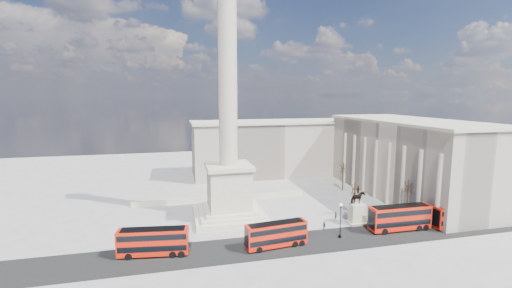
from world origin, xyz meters
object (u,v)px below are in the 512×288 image
(red_bus_a, at_px, (154,242))
(pedestrian_crossing, at_px, (324,226))
(red_bus_c, at_px, (400,217))
(equestrian_statue, at_px, (357,211))
(pedestrian_walking, at_px, (336,216))
(pedestrian_standing, at_px, (375,220))
(victorian_lamp, at_px, (341,218))
(nelsons_column, at_px, (229,154))
(red_bus_b, at_px, (277,234))
(red_bus_d, at_px, (460,216))

(red_bus_a, distance_m, pedestrian_crossing, 29.72)
(red_bus_c, height_order, equestrian_statue, equestrian_statue)
(pedestrian_walking, bearing_deg, pedestrian_standing, -49.70)
(victorian_lamp, bearing_deg, nelsons_column, 138.98)
(red_bus_a, xyz_separation_m, pedestrian_standing, (40.14, 3.55, -1.45))
(victorian_lamp, distance_m, pedestrian_crossing, 4.89)
(red_bus_b, height_order, red_bus_d, red_bus_d)
(nelsons_column, relative_size, red_bus_b, 4.83)
(red_bus_d, xyz_separation_m, pedestrian_walking, (-20.68, 8.74, -1.39))
(victorian_lamp, bearing_deg, red_bus_c, 2.54)
(victorian_lamp, bearing_deg, pedestrian_crossing, 106.91)
(nelsons_column, bearing_deg, red_bus_a, -134.57)
(red_bus_b, relative_size, red_bus_c, 0.90)
(red_bus_b, bearing_deg, nelsons_column, 102.04)
(pedestrian_walking, xyz_separation_m, pedestrian_crossing, (-4.35, -4.12, -0.04))
(red_bus_a, bearing_deg, red_bus_c, 7.26)
(pedestrian_crossing, bearing_deg, red_bus_a, 84.09)
(red_bus_b, bearing_deg, pedestrian_walking, 24.05)
(red_bus_a, bearing_deg, equestrian_statue, 14.51)
(red_bus_a, distance_m, pedestrian_standing, 40.32)
(pedestrian_standing, bearing_deg, victorian_lamp, -1.39)
(red_bus_a, relative_size, pedestrian_standing, 6.76)
(red_bus_c, bearing_deg, equestrian_statue, 141.96)
(red_bus_a, bearing_deg, nelsons_column, 52.86)
(red_bus_a, distance_m, pedestrian_walking, 34.67)
(nelsons_column, relative_size, equestrian_statue, 6.66)
(pedestrian_walking, relative_size, pedestrian_crossing, 1.05)
(nelsons_column, height_order, pedestrian_crossing, nelsons_column)
(nelsons_column, xyz_separation_m, victorian_lamp, (16.88, -14.68, -9.30))
(red_bus_b, bearing_deg, pedestrian_standing, 6.87)
(nelsons_column, distance_m, red_bus_c, 33.94)
(nelsons_column, height_order, red_bus_b, nelsons_column)
(equestrian_statue, bearing_deg, pedestrian_crossing, -169.12)
(pedestrian_crossing, bearing_deg, equestrian_statue, -91.14)
(nelsons_column, height_order, pedestrian_walking, nelsons_column)
(red_bus_c, bearing_deg, red_bus_b, -176.17)
(red_bus_b, xyz_separation_m, pedestrian_standing, (21.08, 5.07, -1.35))
(nelsons_column, bearing_deg, victorian_lamp, -41.02)
(pedestrian_standing, bearing_deg, red_bus_c, 100.59)
(red_bus_d, relative_size, pedestrian_standing, 6.61)
(red_bus_b, height_order, pedestrian_standing, red_bus_b)
(pedestrian_walking, bearing_deg, equestrian_statue, -60.58)
(red_bus_a, bearing_deg, pedestrian_walking, 19.56)
(nelsons_column, bearing_deg, pedestrian_walking, -18.57)
(victorian_lamp, relative_size, equestrian_statue, 0.82)
(red_bus_a, xyz_separation_m, red_bus_b, (19.06, -1.51, -0.10))
(nelsons_column, bearing_deg, red_bus_b, -71.31)
(red_bus_b, distance_m, pedestrian_standing, 21.72)
(red_bus_d, bearing_deg, pedestrian_crossing, 169.48)
(red_bus_c, xyz_separation_m, pedestrian_standing, (-2.68, 3.68, -1.63))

